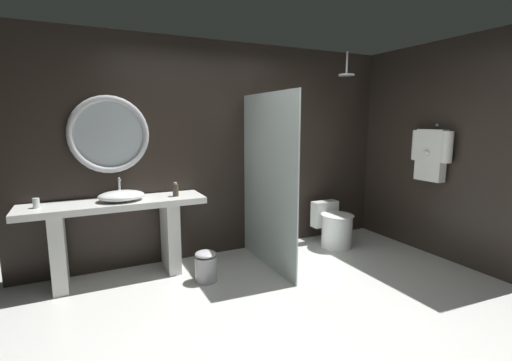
{
  "coord_description": "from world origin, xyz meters",
  "views": [
    {
      "loc": [
        -1.61,
        -2.33,
        1.66
      ],
      "look_at": [
        -0.01,
        0.93,
        1.06
      ],
      "focal_mm": 25.38,
      "sensor_mm": 36.0,
      "label": 1
    }
  ],
  "objects_px": {
    "soap_dispenser": "(176,190)",
    "waste_bin": "(206,266)",
    "round_wall_mirror": "(109,135)",
    "toilet": "(334,227)",
    "hanging_bathrobe": "(431,152)",
    "rain_shower_head": "(346,73)",
    "vessel_sink": "(121,196)",
    "tumbler_cup": "(36,203)"
  },
  "relations": [
    {
      "from": "soap_dispenser",
      "to": "waste_bin",
      "type": "bearing_deg",
      "value": -67.63
    },
    {
      "from": "round_wall_mirror",
      "to": "toilet",
      "type": "distance_m",
      "value": 3.0
    },
    {
      "from": "hanging_bathrobe",
      "to": "waste_bin",
      "type": "bearing_deg",
      "value": 170.7
    },
    {
      "from": "round_wall_mirror",
      "to": "waste_bin",
      "type": "bearing_deg",
      "value": -41.11
    },
    {
      "from": "round_wall_mirror",
      "to": "toilet",
      "type": "height_order",
      "value": "round_wall_mirror"
    },
    {
      "from": "rain_shower_head",
      "to": "vessel_sink",
      "type": "bearing_deg",
      "value": 174.85
    },
    {
      "from": "vessel_sink",
      "to": "toilet",
      "type": "bearing_deg",
      "value": -3.49
    },
    {
      "from": "tumbler_cup",
      "to": "soap_dispenser",
      "type": "bearing_deg",
      "value": -1.71
    },
    {
      "from": "rain_shower_head",
      "to": "waste_bin",
      "type": "relative_size",
      "value": 0.88
    },
    {
      "from": "toilet",
      "to": "round_wall_mirror",
      "type": "bearing_deg",
      "value": 171.56
    },
    {
      "from": "vessel_sink",
      "to": "hanging_bathrobe",
      "type": "bearing_deg",
      "value": -14.68
    },
    {
      "from": "round_wall_mirror",
      "to": "vessel_sink",
      "type": "bearing_deg",
      "value": -75.49
    },
    {
      "from": "vessel_sink",
      "to": "toilet",
      "type": "xyz_separation_m",
      "value": [
        2.64,
        -0.16,
        -0.64
      ]
    },
    {
      "from": "soap_dispenser",
      "to": "round_wall_mirror",
      "type": "height_order",
      "value": "round_wall_mirror"
    },
    {
      "from": "round_wall_mirror",
      "to": "hanging_bathrobe",
      "type": "xyz_separation_m",
      "value": [
        3.52,
        -1.15,
        -0.23
      ]
    },
    {
      "from": "rain_shower_head",
      "to": "toilet",
      "type": "height_order",
      "value": "rain_shower_head"
    },
    {
      "from": "vessel_sink",
      "to": "waste_bin",
      "type": "xyz_separation_m",
      "value": [
        0.74,
        -0.46,
        -0.73
      ]
    },
    {
      "from": "vessel_sink",
      "to": "toilet",
      "type": "height_order",
      "value": "vessel_sink"
    },
    {
      "from": "tumbler_cup",
      "to": "round_wall_mirror",
      "type": "height_order",
      "value": "round_wall_mirror"
    },
    {
      "from": "toilet",
      "to": "rain_shower_head",
      "type": "bearing_deg",
      "value": -64.3
    },
    {
      "from": "waste_bin",
      "to": "vessel_sink",
      "type": "bearing_deg",
      "value": 148.1
    },
    {
      "from": "hanging_bathrobe",
      "to": "vessel_sink",
      "type": "bearing_deg",
      "value": 165.32
    },
    {
      "from": "soap_dispenser",
      "to": "toilet",
      "type": "height_order",
      "value": "soap_dispenser"
    },
    {
      "from": "tumbler_cup",
      "to": "toilet",
      "type": "distance_m",
      "value": 3.46
    },
    {
      "from": "vessel_sink",
      "to": "soap_dispenser",
      "type": "height_order",
      "value": "vessel_sink"
    },
    {
      "from": "soap_dispenser",
      "to": "vessel_sink",
      "type": "bearing_deg",
      "value": 178.08
    },
    {
      "from": "toilet",
      "to": "hanging_bathrobe",
      "type": "bearing_deg",
      "value": -42.12
    },
    {
      "from": "tumbler_cup",
      "to": "round_wall_mirror",
      "type": "xyz_separation_m",
      "value": [
        0.7,
        0.22,
        0.63
      ]
    },
    {
      "from": "toilet",
      "to": "waste_bin",
      "type": "bearing_deg",
      "value": -170.97
    },
    {
      "from": "round_wall_mirror",
      "to": "waste_bin",
      "type": "height_order",
      "value": "round_wall_mirror"
    },
    {
      "from": "vessel_sink",
      "to": "rain_shower_head",
      "type": "height_order",
      "value": "rain_shower_head"
    },
    {
      "from": "rain_shower_head",
      "to": "hanging_bathrobe",
      "type": "relative_size",
      "value": 0.42
    },
    {
      "from": "soap_dispenser",
      "to": "hanging_bathrobe",
      "type": "bearing_deg",
      "value": -17.02
    },
    {
      "from": "rain_shower_head",
      "to": "tumbler_cup",
      "type": "bearing_deg",
      "value": 175.64
    },
    {
      "from": "soap_dispenser",
      "to": "rain_shower_head",
      "type": "distance_m",
      "value": 2.51
    },
    {
      "from": "round_wall_mirror",
      "to": "waste_bin",
      "type": "relative_size",
      "value": 2.48
    },
    {
      "from": "tumbler_cup",
      "to": "waste_bin",
      "type": "height_order",
      "value": "tumbler_cup"
    },
    {
      "from": "tumbler_cup",
      "to": "rain_shower_head",
      "type": "bearing_deg",
      "value": -4.36
    },
    {
      "from": "hanging_bathrobe",
      "to": "tumbler_cup",
      "type": "bearing_deg",
      "value": 167.61
    },
    {
      "from": "soap_dispenser",
      "to": "waste_bin",
      "type": "xyz_separation_m",
      "value": [
        0.18,
        -0.44,
        -0.75
      ]
    },
    {
      "from": "round_wall_mirror",
      "to": "hanging_bathrobe",
      "type": "height_order",
      "value": "round_wall_mirror"
    },
    {
      "from": "rain_shower_head",
      "to": "waste_bin",
      "type": "xyz_separation_m",
      "value": [
        -1.93,
        -0.22,
        -2.08
      ]
    }
  ]
}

